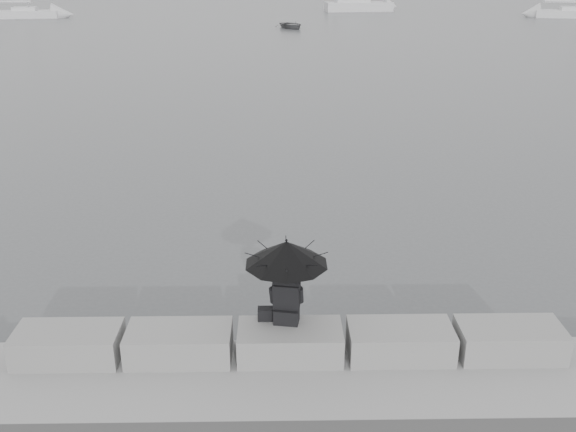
{
  "coord_description": "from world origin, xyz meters",
  "views": [
    {
      "loc": [
        -0.18,
        -8.86,
        6.25
      ],
      "look_at": [
        0.03,
        3.0,
        1.46
      ],
      "focal_mm": 40.0,
      "sensor_mm": 36.0,
      "label": 1
    }
  ],
  "objects_px": {
    "sailboat_right": "(574,13)",
    "motor_cruiser": "(359,4)",
    "sailboat_left": "(25,13)",
    "dinghy": "(291,25)",
    "seated_person": "(286,261)"
  },
  "relations": [
    {
      "from": "sailboat_right",
      "to": "dinghy",
      "type": "xyz_separation_m",
      "value": [
        -31.83,
        -11.16,
        -0.22
      ]
    },
    {
      "from": "motor_cruiser",
      "to": "sailboat_right",
      "type": "bearing_deg",
      "value": -28.83
    },
    {
      "from": "seated_person",
      "to": "dinghy",
      "type": "xyz_separation_m",
      "value": [
        1.29,
        54.54,
        -1.73
      ]
    },
    {
      "from": "sailboat_left",
      "to": "seated_person",
      "type": "bearing_deg",
      "value": -73.88
    },
    {
      "from": "seated_person",
      "to": "sailboat_left",
      "type": "height_order",
      "value": "sailboat_left"
    },
    {
      "from": "seated_person",
      "to": "dinghy",
      "type": "relative_size",
      "value": 0.4
    },
    {
      "from": "sailboat_right",
      "to": "dinghy",
      "type": "height_order",
      "value": "sailboat_right"
    },
    {
      "from": "seated_person",
      "to": "motor_cruiser",
      "type": "bearing_deg",
      "value": 91.89
    },
    {
      "from": "sailboat_left",
      "to": "dinghy",
      "type": "relative_size",
      "value": 3.67
    },
    {
      "from": "sailboat_right",
      "to": "motor_cruiser",
      "type": "distance_m",
      "value": 24.91
    },
    {
      "from": "sailboat_left",
      "to": "motor_cruiser",
      "type": "distance_m",
      "value": 39.28
    },
    {
      "from": "sailboat_left",
      "to": "dinghy",
      "type": "height_order",
      "value": "sailboat_left"
    },
    {
      "from": "sailboat_left",
      "to": "sailboat_right",
      "type": "height_order",
      "value": "same"
    },
    {
      "from": "sailboat_right",
      "to": "dinghy",
      "type": "bearing_deg",
      "value": -147.61
    },
    {
      "from": "dinghy",
      "to": "sailboat_left",
      "type": "bearing_deg",
      "value": 130.28
    }
  ]
}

